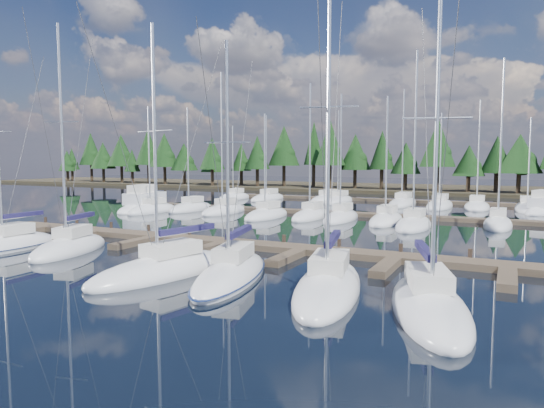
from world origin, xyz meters
The scene contains 14 objects.
ground centered at (0.00, 30.00, 0.00)m, with size 260.00×260.00×0.00m, color black.
far_shore centered at (0.00, 90.00, 0.30)m, with size 220.00×30.00×0.60m, color #332B1C.
main_dock centered at (0.00, 17.36, 0.20)m, with size 44.00×6.13×0.90m.
back_docks centered at (0.00, 49.58, 0.20)m, with size 50.00×21.80×0.40m.
front_sailboat_1 centered at (-12.66, 10.15, 0.29)m, with size 3.45×7.95×14.39m.
front_sailboat_2 centered at (-7.97, 11.25, 0.31)m, with size 4.73×8.13×15.42m.
front_sailboat_3 centered at (1.75, 8.95, 0.28)m, with size 4.78×9.86×13.67m.
front_sailboat_4 centered at (5.42, 9.61, 0.28)m, with size 4.93×9.91×12.56m.
front_sailboat_5 centered at (10.65, 9.51, 0.29)m, with size 4.92×10.19×15.17m.
front_sailboat_6 centered at (15.26, 8.43, 0.29)m, with size 5.35×9.44×13.83m.
back_sailboat_rows centered at (0.39, 45.33, 0.27)m, with size 47.40×33.50×16.67m.
motor_yacht_left centered at (-21.82, 34.50, 0.56)m, with size 4.85×10.67×5.16m.
motor_yacht_right centered at (21.50, 52.42, 0.49)m, with size 5.80×9.25×4.39m.
tree_line centered at (-1.75, 80.23, 7.56)m, with size 185.62×12.09×13.46m.
Camera 1 is at (17.99, -11.13, 6.03)m, focal length 32.00 mm.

